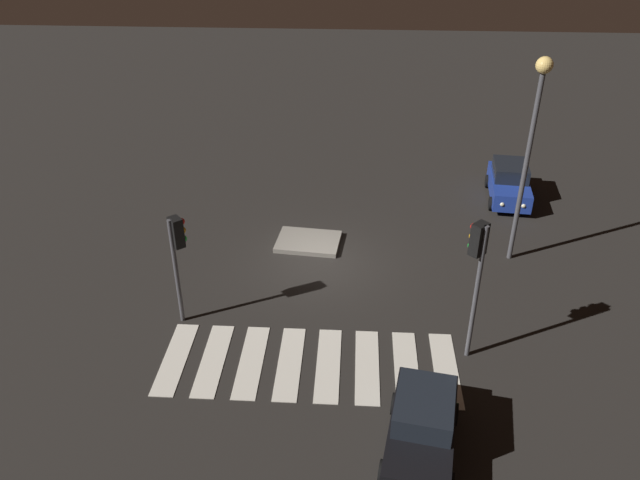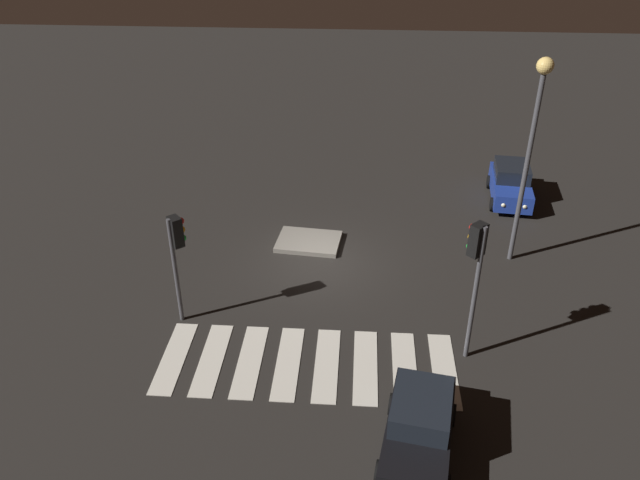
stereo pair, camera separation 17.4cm
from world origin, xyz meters
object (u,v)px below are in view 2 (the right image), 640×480
at_px(traffic_light_south, 176,244).
at_px(traffic_light_east, 476,259).
at_px(traffic_island, 309,242).
at_px(car_blue, 511,183).
at_px(street_lamp, 534,129).
at_px(car_black, 419,427).

height_order(traffic_light_south, traffic_light_east, traffic_light_east).
distance_m(traffic_island, car_blue, 9.65).
relative_size(traffic_island, traffic_light_east, 0.58).
distance_m(traffic_island, street_lamp, 9.21).
relative_size(car_blue, street_lamp, 0.51).
distance_m(traffic_island, traffic_light_south, 6.70).
relative_size(traffic_island, street_lamp, 0.34).
bearing_deg(street_lamp, traffic_light_east, -114.24).
bearing_deg(car_black, car_blue, 170.72).
relative_size(car_blue, car_black, 0.99).
xyz_separation_m(car_black, street_lamp, (4.10, 9.30, 4.37)).
height_order(traffic_island, car_blue, car_blue).
height_order(traffic_light_east, street_lamp, street_lamp).
height_order(car_blue, car_black, car_blue).
relative_size(car_blue, traffic_light_south, 1.03).
bearing_deg(traffic_island, street_lamp, -4.16).
bearing_deg(car_blue, street_lamp, -4.11).
xyz_separation_m(traffic_light_south, street_lamp, (11.28, 4.39, 2.34)).
xyz_separation_m(traffic_light_south, traffic_light_east, (8.78, -1.16, 0.56)).
bearing_deg(car_black, street_lamp, 166.14).
relative_size(traffic_island, car_black, 0.67).
bearing_deg(car_blue, traffic_island, -56.79).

